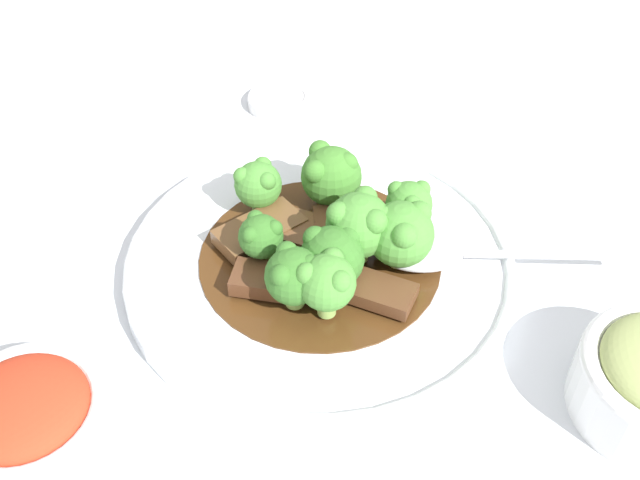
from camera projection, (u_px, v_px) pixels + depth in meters
The scene contains 19 objects.
ground_plane at pixel (320, 270), 0.61m from camera, with size 4.00×4.00×0.00m, color silver.
main_plate at pixel (320, 262), 0.60m from camera, with size 0.31×0.31×0.02m.
beef_strip_0 at pixel (372, 290), 0.56m from camera, with size 0.07×0.05×0.01m.
beef_strip_1 at pixel (359, 219), 0.61m from camera, with size 0.08×0.04×0.01m.
beef_strip_2 at pixel (316, 237), 0.60m from camera, with size 0.08×0.05×0.01m.
beef_strip_3 at pixel (260, 231), 0.60m from camera, with size 0.08×0.08×0.01m.
beef_strip_4 at pixel (265, 280), 0.56m from camera, with size 0.05×0.03×0.01m.
broccoli_floret_0 at pixel (327, 174), 0.62m from camera, with size 0.05×0.05×0.05m.
broccoli_floret_1 at pixel (401, 233), 0.57m from camera, with size 0.05×0.05×0.06m.
broccoli_floret_2 at pixel (327, 282), 0.53m from camera, with size 0.04×0.04×0.05m.
broccoli_floret_3 at pixel (261, 236), 0.57m from camera, with size 0.03×0.03×0.05m.
broccoli_floret_4 at pixel (332, 256), 0.55m from camera, with size 0.05×0.05×0.05m.
broccoli_floret_5 at pixel (258, 184), 0.62m from camera, with size 0.04×0.04×0.05m.
broccoli_floret_6 at pixel (294, 275), 0.53m from camera, with size 0.04×0.04×0.05m.
broccoli_floret_7 at pixel (409, 204), 0.59m from camera, with size 0.04×0.04×0.05m.
broccoli_floret_8 at pixel (359, 224), 0.57m from camera, with size 0.05×0.05×0.06m.
serving_spoon at pixel (434, 250), 0.59m from camera, with size 0.21×0.06×0.01m.
side_bowl_kimchi at pixel (29, 420), 0.47m from camera, with size 0.11×0.11×0.05m.
sauce_dish at pixel (279, 100), 0.78m from camera, with size 0.06×0.06×0.01m.
Camera 1 is at (0.06, -0.42, 0.43)m, focal length 42.00 mm.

